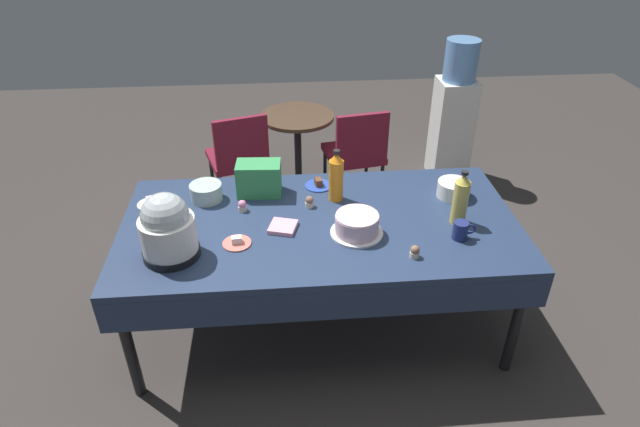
{
  "coord_description": "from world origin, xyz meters",
  "views": [
    {
      "loc": [
        -0.21,
        -2.47,
        2.39
      ],
      "look_at": [
        0.0,
        0.0,
        0.8
      ],
      "focal_mm": 30.01,
      "sensor_mm": 36.0,
      "label": 1
    }
  ],
  "objects_px": {
    "frosted_layer_cake": "(357,225)",
    "water_cooler": "(453,115)",
    "maroon_chair_left": "(239,155)",
    "dessert_plate_coral": "(237,242)",
    "potluck_table": "(320,230)",
    "ceramic_snack_bowl": "(453,189)",
    "cupcake_vanilla": "(415,252)",
    "dessert_plate_white": "(151,203)",
    "coffee_mug_navy": "(461,230)",
    "soda_carton": "(259,178)",
    "cupcake_rose": "(309,202)",
    "coffee_mug_black": "(164,214)",
    "cupcake_berry": "(242,206)",
    "round_cafe_table": "(298,140)",
    "soda_bottle_ginger_ale": "(461,199)",
    "maroon_chair_right": "(356,150)",
    "slow_cooker": "(167,229)",
    "dessert_plate_cobalt": "(318,184)",
    "glass_salad_bowl": "(206,192)",
    "soda_bottle_orange_juice": "(336,177)"
  },
  "relations": [
    {
      "from": "slow_cooker",
      "to": "cupcake_berry",
      "type": "distance_m",
      "value": 0.54
    },
    {
      "from": "cupcake_berry",
      "to": "coffee_mug_black",
      "type": "bearing_deg",
      "value": -170.55
    },
    {
      "from": "dessert_plate_coral",
      "to": "soda_bottle_orange_juice",
      "type": "height_order",
      "value": "soda_bottle_orange_juice"
    },
    {
      "from": "cupcake_berry",
      "to": "cupcake_rose",
      "type": "bearing_deg",
      "value": 1.75
    },
    {
      "from": "maroon_chair_left",
      "to": "round_cafe_table",
      "type": "bearing_deg",
      "value": 24.89
    },
    {
      "from": "round_cafe_table",
      "to": "ceramic_snack_bowl",
      "type": "bearing_deg",
      "value": -58.53
    },
    {
      "from": "dessert_plate_white",
      "to": "soda_carton",
      "type": "height_order",
      "value": "soda_carton"
    },
    {
      "from": "frosted_layer_cake",
      "to": "dessert_plate_coral",
      "type": "height_order",
      "value": "frosted_layer_cake"
    },
    {
      "from": "frosted_layer_cake",
      "to": "cupcake_vanilla",
      "type": "bearing_deg",
      "value": -41.05
    },
    {
      "from": "potluck_table",
      "to": "ceramic_snack_bowl",
      "type": "distance_m",
      "value": 0.85
    },
    {
      "from": "ceramic_snack_bowl",
      "to": "cupcake_berry",
      "type": "distance_m",
      "value": 1.25
    },
    {
      "from": "maroon_chair_left",
      "to": "round_cafe_table",
      "type": "height_order",
      "value": "maroon_chair_left"
    },
    {
      "from": "glass_salad_bowl",
      "to": "soda_bottle_ginger_ale",
      "type": "xyz_separation_m",
      "value": [
        1.41,
        -0.36,
        0.1
      ]
    },
    {
      "from": "frosted_layer_cake",
      "to": "potluck_table",
      "type": "bearing_deg",
      "value": 143.44
    },
    {
      "from": "coffee_mug_navy",
      "to": "soda_carton",
      "type": "xyz_separation_m",
      "value": [
        -1.06,
        0.56,
        0.05
      ]
    },
    {
      "from": "maroon_chair_left",
      "to": "dessert_plate_coral",
      "type": "bearing_deg",
      "value": -87.18
    },
    {
      "from": "dessert_plate_white",
      "to": "cupcake_rose",
      "type": "height_order",
      "value": "cupcake_rose"
    },
    {
      "from": "water_cooler",
      "to": "cupcake_berry",
      "type": "bearing_deg",
      "value": -136.45
    },
    {
      "from": "dessert_plate_white",
      "to": "dessert_plate_coral",
      "type": "height_order",
      "value": "dessert_plate_white"
    },
    {
      "from": "dessert_plate_coral",
      "to": "coffee_mug_black",
      "type": "height_order",
      "value": "coffee_mug_black"
    },
    {
      "from": "potluck_table",
      "to": "glass_salad_bowl",
      "type": "relative_size",
      "value": 11.69
    },
    {
      "from": "cupcake_rose",
      "to": "coffee_mug_navy",
      "type": "bearing_deg",
      "value": -26.26
    },
    {
      "from": "ceramic_snack_bowl",
      "to": "dessert_plate_white",
      "type": "distance_m",
      "value": 1.78
    },
    {
      "from": "frosted_layer_cake",
      "to": "dessert_plate_cobalt",
      "type": "relative_size",
      "value": 1.73
    },
    {
      "from": "cupcake_berry",
      "to": "maroon_chair_right",
      "type": "distance_m",
      "value": 1.53
    },
    {
      "from": "soda_bottle_orange_juice",
      "to": "maroon_chair_left",
      "type": "height_order",
      "value": "soda_bottle_orange_juice"
    },
    {
      "from": "ceramic_snack_bowl",
      "to": "round_cafe_table",
      "type": "relative_size",
      "value": 0.27
    },
    {
      "from": "round_cafe_table",
      "to": "water_cooler",
      "type": "distance_m",
      "value": 1.4
    },
    {
      "from": "dessert_plate_white",
      "to": "cupcake_vanilla",
      "type": "distance_m",
      "value": 1.55
    },
    {
      "from": "slow_cooker",
      "to": "maroon_chair_left",
      "type": "xyz_separation_m",
      "value": [
        0.24,
        1.64,
        -0.42
      ]
    },
    {
      "from": "slow_cooker",
      "to": "soda_carton",
      "type": "relative_size",
      "value": 1.36
    },
    {
      "from": "frosted_layer_cake",
      "to": "maroon_chair_left",
      "type": "bearing_deg",
      "value": 115.01
    },
    {
      "from": "maroon_chair_left",
      "to": "maroon_chair_right",
      "type": "xyz_separation_m",
      "value": [
        0.94,
        -0.0,
        0.0
      ]
    },
    {
      "from": "dessert_plate_cobalt",
      "to": "soda_carton",
      "type": "relative_size",
      "value": 0.63
    },
    {
      "from": "maroon_chair_right",
      "to": "slow_cooker",
      "type": "bearing_deg",
      "value": -125.89
    },
    {
      "from": "frosted_layer_cake",
      "to": "coffee_mug_black",
      "type": "distance_m",
      "value": 1.07
    },
    {
      "from": "soda_bottle_ginger_ale",
      "to": "maroon_chair_left",
      "type": "height_order",
      "value": "soda_bottle_ginger_ale"
    },
    {
      "from": "round_cafe_table",
      "to": "soda_bottle_ginger_ale",
      "type": "bearing_deg",
      "value": -64.38
    },
    {
      "from": "coffee_mug_navy",
      "to": "round_cafe_table",
      "type": "height_order",
      "value": "coffee_mug_navy"
    },
    {
      "from": "potluck_table",
      "to": "maroon_chair_left",
      "type": "distance_m",
      "value": 1.5
    },
    {
      "from": "frosted_layer_cake",
      "to": "water_cooler",
      "type": "xyz_separation_m",
      "value": [
        1.14,
        1.96,
        -0.22
      ]
    },
    {
      "from": "dessert_plate_cobalt",
      "to": "round_cafe_table",
      "type": "xyz_separation_m",
      "value": [
        -0.07,
        1.23,
        -0.26
      ]
    },
    {
      "from": "maroon_chair_right",
      "to": "coffee_mug_navy",
      "type": "bearing_deg",
      "value": -79.05
    },
    {
      "from": "frosted_layer_cake",
      "to": "cupcake_rose",
      "type": "distance_m",
      "value": 0.38
    },
    {
      "from": "potluck_table",
      "to": "ceramic_snack_bowl",
      "type": "xyz_separation_m",
      "value": [
        0.81,
        0.2,
        0.11
      ]
    },
    {
      "from": "cupcake_rose",
      "to": "water_cooler",
      "type": "relative_size",
      "value": 0.05
    },
    {
      "from": "dessert_plate_cobalt",
      "to": "soda_bottle_orange_juice",
      "type": "distance_m",
      "value": 0.23
    },
    {
      "from": "cupcake_rose",
      "to": "coffee_mug_black",
      "type": "relative_size",
      "value": 0.57
    },
    {
      "from": "soda_bottle_ginger_ale",
      "to": "coffee_mug_black",
      "type": "relative_size",
      "value": 2.68
    },
    {
      "from": "dessert_plate_coral",
      "to": "frosted_layer_cake",
      "type": "bearing_deg",
      "value": 3.61
    }
  ]
}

